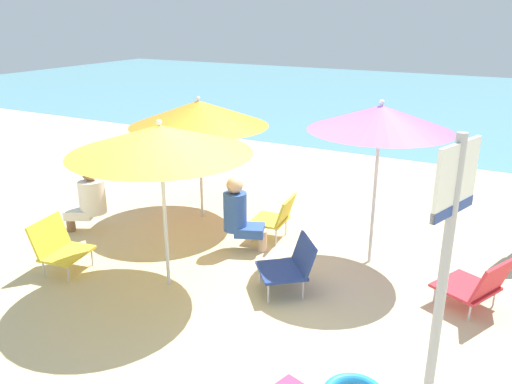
{
  "coord_description": "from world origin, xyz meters",
  "views": [
    {
      "loc": [
        2.67,
        -4.36,
        2.86
      ],
      "look_at": [
        -0.24,
        1.07,
        0.7
      ],
      "focal_mm": 36.22,
      "sensor_mm": 36.0,
      "label": 1
    }
  ],
  "objects": [
    {
      "name": "ground_plane",
      "position": [
        0.0,
        0.0,
        0.0
      ],
      "size": [
        40.0,
        40.0,
        0.0
      ],
      "primitive_type": "plane",
      "color": "#D3BC8C"
    },
    {
      "name": "umbrella_orange",
      "position": [
        -1.37,
        1.5,
        1.53
      ],
      "size": [
        1.94,
        1.94,
        1.77
      ],
      "color": "silver",
      "rests_on": "ground_plane"
    },
    {
      "name": "beach_chair_b",
      "position": [
        0.67,
        0.15,
        0.32
      ],
      "size": [
        0.75,
        0.74,
        0.59
      ],
      "rotation": [
        0.0,
        0.0,
        -2.45
      ],
      "color": "navy",
      "rests_on": "ground_plane"
    },
    {
      "name": "beach_chair_d",
      "position": [
        -1.89,
        -0.68,
        0.32
      ],
      "size": [
        0.59,
        0.62,
        0.62
      ],
      "rotation": [
        0.0,
        0.0,
        0.17
      ],
      "color": "gold",
      "rests_on": "ground_plane"
    },
    {
      "name": "warning_sign",
      "position": [
        2.38,
        -1.56,
        1.46
      ],
      "size": [
        0.16,
        0.42,
        2.27
      ],
      "rotation": [
        0.0,
        0.0,
        -0.31
      ],
      "color": "#ADADB2",
      "rests_on": "ground_plane"
    },
    {
      "name": "umbrella_purple",
      "position": [
        1.22,
        1.24,
        1.75
      ],
      "size": [
        1.62,
        1.62,
        1.96
      ],
      "color": "silver",
      "rests_on": "ground_plane"
    },
    {
      "name": "sea_water",
      "position": [
        0.0,
        14.01,
        0.0
      ],
      "size": [
        40.0,
        16.0,
        0.01
      ],
      "primitive_type": "cube",
      "color": "#5693A3",
      "rests_on": "ground_plane"
    },
    {
      "name": "person_a",
      "position": [
        -2.4,
        0.32,
        0.49
      ],
      "size": [
        0.58,
        0.49,
        0.95
      ],
      "rotation": [
        0.0,
        0.0,
        3.59
      ],
      "color": "silver",
      "rests_on": "ground_plane"
    },
    {
      "name": "beach_chair_a",
      "position": [
        -0.05,
        1.27,
        0.34
      ],
      "size": [
        0.55,
        0.53,
        0.61
      ],
      "rotation": [
        0.0,
        0.0,
        3.23
      ],
      "color": "gold",
      "rests_on": "ground_plane"
    },
    {
      "name": "beach_chair_c",
      "position": [
        2.47,
        0.67,
        0.3
      ],
      "size": [
        0.77,
        0.75,
        0.61
      ],
      "rotation": [
        0.0,
        0.0,
        2.7
      ],
      "color": "red",
      "rests_on": "ground_plane"
    },
    {
      "name": "umbrella_yellow",
      "position": [
        -0.58,
        -0.35,
        1.64
      ],
      "size": [
        1.88,
        1.88,
        1.85
      ],
      "color": "silver",
      "rests_on": "ground_plane"
    },
    {
      "name": "person_b",
      "position": [
        -0.32,
        0.78,
        0.5
      ],
      "size": [
        0.53,
        0.42,
        0.97
      ],
      "rotation": [
        0.0,
        0.0,
        0.38
      ],
      "color": "#2D519E",
      "rests_on": "ground_plane"
    }
  ]
}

